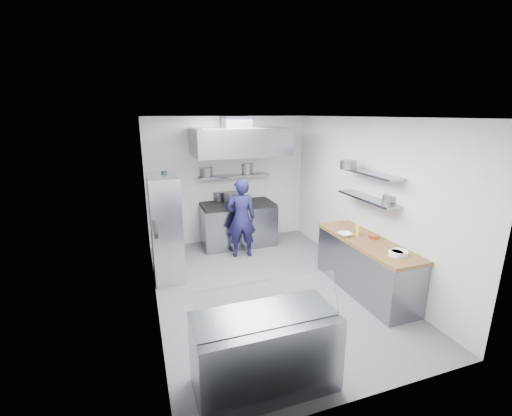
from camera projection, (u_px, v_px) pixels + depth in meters
name	position (u px, v px, depth m)	size (l,w,h in m)	color
floor	(268.00, 288.00, 5.80)	(5.00, 5.00, 0.00)	#5F5F62
ceiling	(269.00, 117.00, 5.05)	(5.00, 5.00, 0.00)	silver
wall_back	(228.00, 180.00, 7.70)	(3.60, 0.02, 2.80)	white
wall_front	(366.00, 277.00, 3.15)	(3.60, 0.02, 2.80)	white
wall_left	(150.00, 220.00, 4.85)	(5.00, 0.02, 2.80)	white
wall_right	(364.00, 199.00, 5.99)	(5.00, 0.02, 2.80)	white
gas_range	(238.00, 225.00, 7.62)	(1.60, 0.80, 0.90)	gray
cooktop	(238.00, 204.00, 7.49)	(1.57, 0.78, 0.06)	black
stock_pot_left	(219.00, 196.00, 7.69)	(0.25, 0.25, 0.20)	slate
stock_pot_mid	(233.00, 198.00, 7.46)	(0.36, 0.36, 0.24)	slate
over_range_shelf	(234.00, 176.00, 7.55)	(1.60, 0.30, 0.04)	gray
shelf_pot_a	(206.00, 172.00, 7.42)	(0.28, 0.28, 0.18)	slate
shelf_pot_b	(246.00, 168.00, 7.84)	(0.30, 0.30, 0.22)	slate
extractor_hood	(239.00, 142.00, 6.97)	(1.90, 1.15, 0.55)	gray
hood_duct	(236.00, 122.00, 7.07)	(0.55, 0.55, 0.24)	slate
red_firebox	(172.00, 184.00, 7.24)	(0.22, 0.10, 0.26)	red
chef	(241.00, 218.00, 6.90)	(0.59, 0.39, 1.62)	#181642
wire_rack	(166.00, 228.00, 5.99)	(0.50, 0.90, 1.85)	silver
rack_bin_a	(167.00, 235.00, 5.98)	(0.17, 0.21, 0.19)	white
rack_bin_b	(163.00, 204.00, 6.11)	(0.16, 0.20, 0.18)	yellow
rack_jar	(164.00, 176.00, 5.94)	(0.10, 0.10, 0.18)	black
knife_strip	(155.00, 229.00, 4.00)	(0.04, 0.55, 0.05)	black
prep_counter_base	(365.00, 267.00, 5.61)	(0.62, 2.00, 0.84)	gray
prep_counter_top	(368.00, 242.00, 5.49)	(0.65, 2.04, 0.06)	olive
plate_stack_a	(399.00, 253.00, 4.90)	(0.23, 0.23, 0.06)	white
plate_stack_b	(396.00, 254.00, 4.86)	(0.20, 0.20, 0.06)	white
copper_pan	(374.00, 236.00, 5.54)	(0.17, 0.17, 0.06)	#B45F32
squeeze_bottle	(358.00, 231.00, 5.64)	(0.06, 0.06, 0.18)	yellow
mixing_bowl	(345.00, 234.00, 5.64)	(0.23, 0.23, 0.06)	white
wall_shelf_lower	(368.00, 198.00, 5.64)	(0.30, 1.30, 0.04)	gray
wall_shelf_upper	(370.00, 173.00, 5.53)	(0.30, 1.30, 0.04)	gray
shelf_pot_c	(390.00, 199.00, 5.34)	(0.23, 0.23, 0.10)	slate
shelf_pot_d	(348.00, 165.00, 5.84)	(0.28, 0.28, 0.14)	slate
display_case	(265.00, 352.00, 3.61)	(1.50, 0.70, 0.85)	gray
display_glass	(270.00, 303.00, 3.33)	(1.47, 0.02, 0.45)	silver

